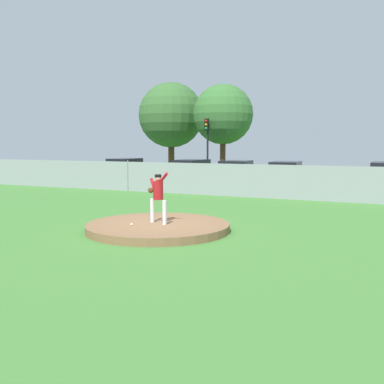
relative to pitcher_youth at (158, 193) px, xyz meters
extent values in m
plane|color=#427A33|center=(0.00, 5.99, -1.21)|extent=(80.00, 80.00, 0.00)
cube|color=#2B2B2D|center=(0.00, 14.49, -1.21)|extent=(44.00, 7.00, 0.01)
cylinder|color=brown|center=(0.00, -0.01, -1.09)|extent=(4.60, 4.60, 0.25)
cylinder|color=silver|center=(-0.27, 0.10, -0.58)|extent=(0.13, 0.13, 0.77)
cylinder|color=silver|center=(0.30, -0.11, -0.58)|extent=(0.13, 0.13, 0.77)
cylinder|color=maroon|center=(0.01, 0.00, 0.09)|extent=(0.32, 0.32, 0.59)
cylinder|color=maroon|center=(0.19, 0.00, 0.48)|extent=(0.45, 0.24, 0.41)
cylinder|color=maroon|center=(-0.17, 0.00, 0.25)|extent=(0.29, 0.18, 0.46)
ellipsoid|color=#4C2D14|center=(-0.29, 0.05, 0.08)|extent=(0.20, 0.12, 0.18)
sphere|color=tan|center=(0.01, 0.00, 0.49)|extent=(0.20, 0.20, 0.20)
cylinder|color=black|center=(0.01, 0.00, 0.56)|extent=(0.21, 0.21, 0.09)
sphere|color=white|center=(-0.55, -0.70, -0.93)|extent=(0.07, 0.07, 0.07)
cube|color=gray|center=(0.00, 9.99, -0.35)|extent=(38.66, 0.03, 1.74)
cylinder|color=slate|center=(-7.73, 9.99, -0.30)|extent=(0.07, 0.07, 1.84)
cube|color=#161E4C|center=(-11.09, 14.69, -0.52)|extent=(1.86, 4.48, 0.75)
cube|color=black|center=(-11.09, 14.69, 0.20)|extent=(1.68, 2.48, 0.68)
cylinder|color=black|center=(-11.12, 16.06, -0.89)|extent=(1.83, 0.68, 0.64)
cylinder|color=black|center=(-11.06, 13.31, -0.89)|extent=(1.83, 0.68, 0.64)
cube|color=maroon|center=(0.63, 14.32, -0.53)|extent=(2.03, 4.50, 0.73)
cube|color=black|center=(0.63, 14.32, 0.18)|extent=(1.76, 2.52, 0.68)
cylinder|color=black|center=(0.54, 15.68, -0.89)|extent=(1.84, 0.76, 0.64)
cylinder|color=black|center=(0.72, 12.97, -0.89)|extent=(1.84, 0.76, 0.64)
cube|color=slate|center=(-2.60, 14.57, -0.52)|extent=(2.17, 4.14, 0.76)
cube|color=black|center=(-2.60, 14.57, 0.19)|extent=(1.89, 2.33, 0.66)
cylinder|color=black|center=(-2.70, 15.81, -0.89)|extent=(1.98, 0.79, 0.64)
cylinder|color=black|center=(-2.51, 13.33, -0.89)|extent=(1.98, 0.79, 0.64)
cube|color=#232328|center=(-5.87, 14.84, -0.53)|extent=(2.06, 4.80, 0.73)
cube|color=black|center=(-5.87, 14.84, 0.18)|extent=(1.77, 2.69, 0.69)
cylinder|color=black|center=(-5.76, 16.28, -0.89)|extent=(1.81, 0.77, 0.64)
cylinder|color=black|center=(-5.98, 13.39, -0.89)|extent=(1.81, 0.77, 0.64)
cone|color=orange|center=(4.11, 13.01, -0.93)|extent=(0.32, 0.32, 0.55)
cube|color=black|center=(4.11, 13.01, -1.19)|extent=(0.40, 0.40, 0.03)
cylinder|color=black|center=(-6.29, 18.52, 1.11)|extent=(0.14, 0.14, 4.65)
cube|color=black|center=(-6.29, 18.34, 2.98)|extent=(0.28, 0.24, 0.90)
sphere|color=red|center=(-6.29, 18.22, 3.25)|extent=(0.18, 0.18, 0.18)
sphere|color=orange|center=(-6.29, 18.22, 2.98)|extent=(0.18, 0.18, 0.18)
sphere|color=green|center=(-6.29, 18.22, 2.71)|extent=(0.18, 0.18, 0.18)
cylinder|color=#4C331E|center=(-11.62, 22.78, 0.45)|extent=(0.55, 0.55, 3.32)
sphere|color=#36612D|center=(-11.62, 22.78, 4.09)|extent=(5.67, 5.67, 5.67)
cylinder|color=#4C331E|center=(-6.05, 21.02, 0.51)|extent=(0.44, 0.44, 3.45)
sphere|color=#36692F|center=(-6.05, 21.02, 3.89)|extent=(4.73, 4.73, 4.73)
camera|label=1|loc=(7.06, -12.36, 1.56)|focal=42.02mm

